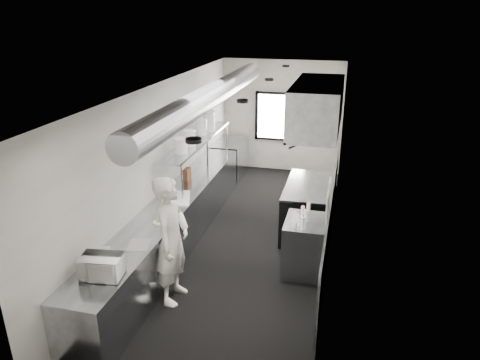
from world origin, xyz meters
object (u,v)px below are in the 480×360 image
Objects in this scene: knife_block at (187,174)px; line_cook at (172,241)px; plate_stack_a at (181,145)px; plate_stack_c at (201,127)px; small_plate at (159,222)px; squeeze_bottle_c at (306,215)px; range at (307,208)px; microwave at (102,267)px; cutting_board at (176,198)px; squeeze_bottle_d at (303,211)px; far_work_table at (230,159)px; deli_tub_b at (104,254)px; prep_counter at (174,225)px; exhaust_hood at (317,107)px; squeeze_bottle_b at (300,220)px; plate_stack_b at (190,138)px; squeeze_bottle_a at (303,223)px; deli_tub_a at (106,252)px; pass_shelf at (198,141)px; squeeze_bottle_e at (308,207)px; bottle_station at (305,246)px; plate_stack_d at (209,121)px.

line_cook is at bearing -73.87° from knife_block.
plate_stack_a is 0.85× the size of plate_stack_c.
squeeze_bottle_c is (2.17, 0.61, 0.09)m from small_plate.
range is 3.47× the size of microwave.
line_cook reaches higher than cutting_board.
line_cook reaches higher than squeeze_bottle_c.
plate_stack_c is (-0.19, 2.65, 0.82)m from small_plate.
squeeze_bottle_d is at bearing -16.14° from plate_stack_a.
far_work_table is 5.66m from deli_tub_b.
prep_counter is 1.55m from line_cook.
exhaust_hood is at bearing 26.29° from cutting_board.
plate_stack_a is at bearing 156.41° from squeeze_bottle_b.
range is 2.55× the size of cutting_board.
plate_stack_b is at bearing 46.33° from knife_block.
prep_counter is 0.94m from small_plate.
plate_stack_a reaches higher than squeeze_bottle_a.
knife_block is (0.06, 2.89, 0.06)m from deli_tub_a.
deli_tub_a is at bearing -128.03° from exhaust_hood.
far_work_table is 4.56m from squeeze_bottle_c.
pass_shelf is at bearing 139.44° from squeeze_bottle_a.
squeeze_bottle_c is (2.45, 1.68, 0.04)m from deli_tub_a.
squeeze_bottle_b is at bearing -91.28° from exhaust_hood.
microwave reaches higher than squeeze_bottle_e.
bottle_station is at bearing -55.80° from line_cook.
deli_tub_b is at bearing -95.35° from cutting_board.
squeeze_bottle_c is at bearing 66.88° from squeeze_bottle_b.
knife_block is at bearing 159.54° from squeeze_bottle_e.
exhaust_hood reaches higher than squeeze_bottle_e.
plate_stack_a is at bearing -89.46° from pass_shelf.
plate_stack_d reaches higher than squeeze_bottle_c.
range is at bearing 44.14° from small_plate.
plate_stack_b reaches higher than prep_counter.
far_work_table is (0.00, 3.70, 0.00)m from prep_counter.
squeeze_bottle_a is at bearing -33.86° from plate_stack_b.
range is 11.40× the size of deli_tub_b.
far_work_table is 5.11m from line_cook.
exhaust_hood is 3.20m from prep_counter.
knife_block is 1.32× the size of squeeze_bottle_d.
squeeze_bottle_a is at bearing -59.06° from squeeze_bottle_b.
far_work_table is at bearing 90.00° from prep_counter.
deli_tub_a is at bearing -90.52° from knife_block.
squeeze_bottle_d is 0.99× the size of squeeze_bottle_e.
range is at bearing 15.07° from plate_stack_a.
line_cook is 9.99× the size of squeeze_bottle_c.
pass_shelf is at bearing 172.53° from exhaust_hood.
pass_shelf is at bearing 90.22° from plate_stack_b.
far_work_table is 2.98× the size of plate_stack_d.
deli_tub_b is at bearing -91.99° from plate_stack_d.
microwave reaches higher than squeeze_bottle_d.
line_cook is 0.92m from deli_tub_b.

